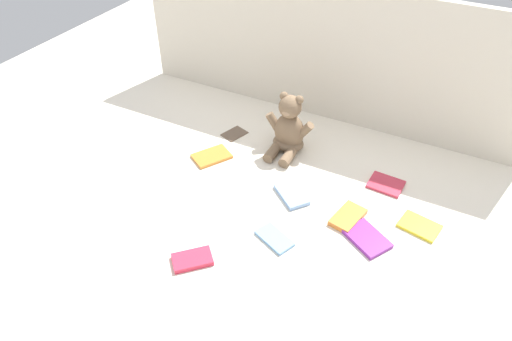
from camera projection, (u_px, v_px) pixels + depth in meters
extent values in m
plane|color=silver|center=(269.00, 176.00, 1.68)|extent=(3.20, 3.20, 0.00)
cube|color=beige|center=(324.00, 54.00, 1.83)|extent=(1.61, 0.03, 0.55)
ellipsoid|color=#7A6047|center=(289.00, 132.00, 1.76)|extent=(0.12, 0.09, 0.15)
ellipsoid|color=#7A6047|center=(288.00, 143.00, 1.79)|extent=(0.12, 0.10, 0.05)
sphere|color=#7A6047|center=(290.00, 107.00, 1.69)|extent=(0.09, 0.09, 0.09)
ellipsoid|color=#997C5E|center=(287.00, 112.00, 1.67)|extent=(0.04, 0.03, 0.03)
sphere|color=#7A6047|center=(284.00, 96.00, 1.69)|extent=(0.03, 0.03, 0.03)
sphere|color=#7A6047|center=(299.00, 100.00, 1.67)|extent=(0.03, 0.03, 0.03)
cylinder|color=#7A6047|center=(274.00, 122.00, 1.77)|extent=(0.07, 0.03, 0.08)
cylinder|color=#7A6047|center=(305.00, 131.00, 1.72)|extent=(0.07, 0.03, 0.08)
cylinder|color=#7A6047|center=(272.00, 153.00, 1.75)|extent=(0.04, 0.09, 0.04)
cylinder|color=#7A6047|center=(288.00, 158.00, 1.73)|extent=(0.04, 0.09, 0.04)
cube|color=purple|center=(367.00, 238.00, 1.44)|extent=(0.17, 0.15, 0.01)
cube|color=yellow|center=(419.00, 226.00, 1.48)|extent=(0.14, 0.11, 0.01)
cube|color=#77A9D8|center=(275.00, 238.00, 1.44)|extent=(0.14, 0.11, 0.01)
cube|color=#DA2D47|center=(192.00, 259.00, 1.37)|extent=(0.13, 0.13, 0.02)
cube|color=#BE2F43|center=(386.00, 184.00, 1.64)|extent=(0.12, 0.10, 0.01)
cube|color=brown|center=(234.00, 133.00, 1.88)|extent=(0.09, 0.11, 0.01)
cube|color=orange|center=(212.00, 156.00, 1.76)|extent=(0.15, 0.16, 0.01)
cube|color=orange|center=(348.00, 217.00, 1.51)|extent=(0.10, 0.14, 0.02)
cube|color=#84ABDE|center=(292.00, 194.00, 1.59)|extent=(0.15, 0.14, 0.02)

